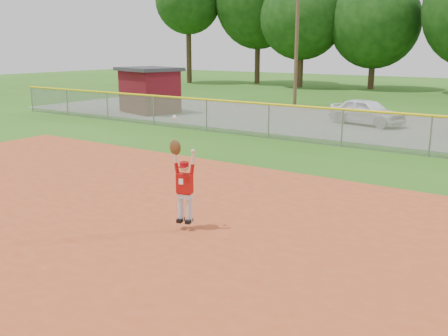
# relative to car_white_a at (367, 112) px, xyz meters

# --- Properties ---
(ground) EXTENTS (120.00, 120.00, 0.00)m
(ground) POSITION_rel_car_white_a_xyz_m (1.03, -16.06, -0.69)
(ground) COLOR #295B14
(ground) RESTS_ON ground
(clay_infield) EXTENTS (24.00, 16.00, 0.04)m
(clay_infield) POSITION_rel_car_white_a_xyz_m (1.03, -19.06, -0.67)
(clay_infield) COLOR #A73F1E
(clay_infield) RESTS_ON ground
(parking_strip) EXTENTS (44.00, 10.00, 0.03)m
(parking_strip) POSITION_rel_car_white_a_xyz_m (1.03, -0.06, -0.68)
(parking_strip) COLOR gray
(parking_strip) RESTS_ON ground
(car_white_a) EXTENTS (4.16, 2.52, 1.33)m
(car_white_a) POSITION_rel_car_white_a_xyz_m (0.00, 0.00, 0.00)
(car_white_a) COLOR white
(car_white_a) RESTS_ON parking_strip
(utility_shed) EXTENTS (4.24, 3.69, 2.70)m
(utility_shed) POSITION_rel_car_white_a_xyz_m (-12.48, -2.48, 0.69)
(utility_shed) COLOR #4F0B12
(utility_shed) RESTS_ON ground
(outfield_fence) EXTENTS (40.06, 0.10, 1.55)m
(outfield_fence) POSITION_rel_car_white_a_xyz_m (1.03, -6.06, 0.19)
(outfield_fence) COLOR gray
(outfield_fence) RESTS_ON ground
(power_lines) EXTENTS (19.40, 0.24, 9.00)m
(power_lines) POSITION_rel_car_white_a_xyz_m (2.03, 5.94, 3.98)
(power_lines) COLOR #4C3823
(power_lines) RESTS_ON ground
(ballplayer) EXTENTS (0.60, 0.31, 2.32)m
(ballplayer) POSITION_rel_car_white_a_xyz_m (1.65, -16.90, 0.40)
(ballplayer) COLOR silver
(ballplayer) RESTS_ON ground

